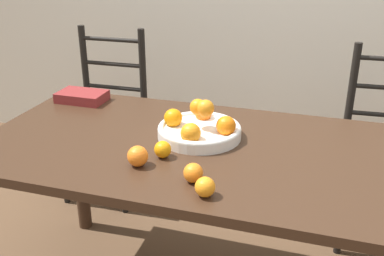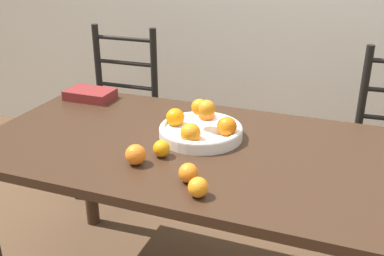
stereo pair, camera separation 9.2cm
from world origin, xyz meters
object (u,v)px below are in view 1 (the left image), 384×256
(chair_left, at_px, (106,118))
(orange_loose_0, at_px, (163,149))
(fruit_bowl, at_px, (199,128))
(orange_loose_3, at_px, (204,187))
(book_stack, at_px, (82,97))
(orange_loose_1, at_px, (193,173))
(orange_loose_2, at_px, (138,156))

(chair_left, bearing_deg, orange_loose_0, -53.06)
(fruit_bowl, relative_size, chair_left, 0.32)
(fruit_bowl, xyz_separation_m, orange_loose_0, (-0.08, -0.20, -0.01))
(orange_loose_3, distance_m, book_stack, 1.01)
(orange_loose_1, relative_size, orange_loose_3, 1.02)
(orange_loose_0, bearing_deg, orange_loose_3, -44.54)
(orange_loose_1, distance_m, orange_loose_3, 0.09)
(orange_loose_0, distance_m, orange_loose_3, 0.29)
(orange_loose_0, height_order, orange_loose_2, orange_loose_2)
(orange_loose_1, xyz_separation_m, chair_left, (-0.86, 1.03, -0.31))
(fruit_bowl, distance_m, orange_loose_1, 0.34)
(book_stack, bearing_deg, fruit_bowl, -19.97)
(orange_loose_3, bearing_deg, orange_loose_0, 135.46)
(orange_loose_0, bearing_deg, orange_loose_1, -40.92)
(orange_loose_1, xyz_separation_m, orange_loose_2, (-0.21, 0.05, 0.00))
(orange_loose_0, xyz_separation_m, book_stack, (-0.57, 0.44, -0.01))
(book_stack, bearing_deg, chair_left, 106.28)
(book_stack, bearing_deg, orange_loose_0, -37.38)
(orange_loose_1, xyz_separation_m, book_stack, (-0.72, 0.57, -0.01))
(fruit_bowl, height_order, chair_left, chair_left)
(orange_loose_2, height_order, orange_loose_3, orange_loose_2)
(orange_loose_3, bearing_deg, chair_left, 129.65)
(orange_loose_3, height_order, book_stack, orange_loose_3)
(orange_loose_0, relative_size, orange_loose_2, 0.85)
(fruit_bowl, bearing_deg, orange_loose_2, -115.18)
(orange_loose_2, height_order, chair_left, chair_left)
(orange_loose_3, xyz_separation_m, book_stack, (-0.78, 0.64, -0.01))
(fruit_bowl, relative_size, book_stack, 1.46)
(fruit_bowl, bearing_deg, orange_loose_1, -76.93)
(fruit_bowl, bearing_deg, orange_loose_0, -110.56)
(orange_loose_2, bearing_deg, orange_loose_3, -24.32)
(orange_loose_2, bearing_deg, orange_loose_0, 55.06)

